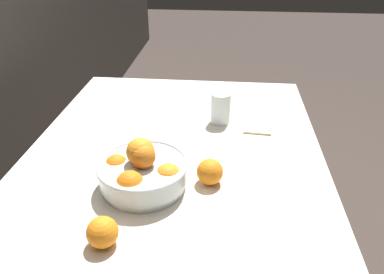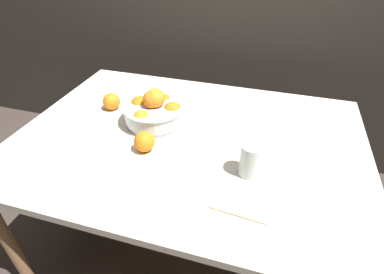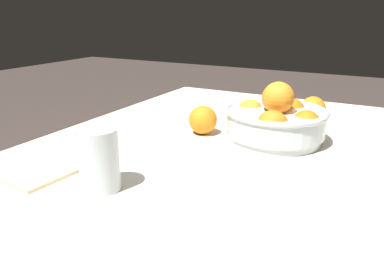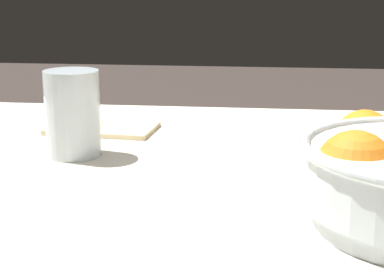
{
  "view_description": "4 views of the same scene",
  "coord_description": "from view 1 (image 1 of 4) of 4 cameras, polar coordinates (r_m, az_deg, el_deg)",
  "views": [
    {
      "loc": [
        -1.06,
        -0.17,
        1.41
      ],
      "look_at": [
        0.03,
        -0.06,
        0.77
      ],
      "focal_mm": 35.0,
      "sensor_mm": 36.0,
      "label": 1
    },
    {
      "loc": [
        0.3,
        -0.96,
        1.43
      ],
      "look_at": [
        0.04,
        -0.07,
        0.76
      ],
      "focal_mm": 28.0,
      "sensor_mm": 36.0,
      "label": 2
    },
    {
      "loc": [
        0.77,
        0.32,
        1.04
      ],
      "look_at": [
        0.04,
        -0.07,
        0.76
      ],
      "focal_mm": 35.0,
      "sensor_mm": 36.0,
      "label": 3
    },
    {
      "loc": [
        -0.0,
        0.71,
        0.97
      ],
      "look_at": [
        0.09,
        -0.07,
        0.76
      ],
      "focal_mm": 60.0,
      "sensor_mm": 36.0,
      "label": 4
    }
  ],
  "objects": [
    {
      "name": "dining_table",
      "position": [
        1.31,
        -2.86,
        -5.29
      ],
      "size": [
        1.42,
        1.03,
        0.71
      ],
      "color": "beige",
      "rests_on": "ground_plane"
    },
    {
      "name": "fruit_bowl",
      "position": [
        1.12,
        -7.58,
        -5.14
      ],
      "size": [
        0.27,
        0.27,
        0.16
      ],
      "color": "silver",
      "rests_on": "dining_table"
    },
    {
      "name": "juice_glass",
      "position": [
        1.48,
        4.35,
        4.23
      ],
      "size": [
        0.08,
        0.08,
        0.12
      ],
      "color": "#F4A314",
      "rests_on": "dining_table"
    },
    {
      "name": "orange_loose_near_bowl",
      "position": [
        1.13,
        2.74,
        -5.33
      ],
      "size": [
        0.08,
        0.08,
        0.08
      ],
      "primitive_type": "sphere",
      "color": "orange",
      "rests_on": "dining_table"
    },
    {
      "name": "orange_loose_front",
      "position": [
        0.96,
        -13.5,
        -13.92
      ],
      "size": [
        0.08,
        0.08,
        0.08
      ],
      "primitive_type": "sphere",
      "color": "orange",
      "rests_on": "dining_table"
    },
    {
      "name": "napkin",
      "position": [
        1.5,
        10.01,
        2.1
      ],
      "size": [
        0.18,
        0.12,
        0.01
      ],
      "primitive_type": "cube",
      "rotation": [
        0.0,
        0.0,
        -0.09
      ],
      "color": "beige",
      "rests_on": "dining_table"
    }
  ]
}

